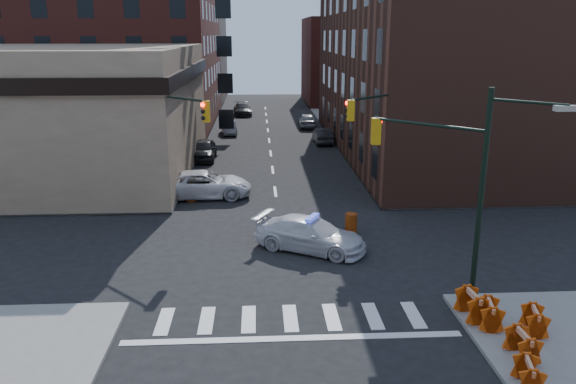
{
  "coord_description": "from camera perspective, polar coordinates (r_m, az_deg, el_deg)",
  "views": [
    {
      "loc": [
        -1.08,
        -24.97,
        9.9
      ],
      "look_at": [
        0.4,
        2.13,
        2.2
      ],
      "focal_mm": 35.0,
      "sensor_mm": 36.0,
      "label": 1
    }
  ],
  "objects": [
    {
      "name": "sidewalk_nw",
      "position": [
        62.52,
        -23.72,
        5.47
      ],
      "size": [
        34.0,
        54.5,
        0.15
      ],
      "primitive_type": "cube",
      "color": "gray",
      "rests_on": "ground"
    },
    {
      "name": "filler_nw",
      "position": [
        88.26,
        -13.27,
        14.2
      ],
      "size": [
        20.0,
        18.0,
        16.0
      ],
      "primitive_type": "cube",
      "color": "brown",
      "rests_on": "ground"
    },
    {
      "name": "barricade_nw_b",
      "position": [
        34.26,
        -18.76,
        -0.7
      ],
      "size": [
        1.38,
        0.81,
        0.98
      ],
      "primitive_type": null,
      "rotation": [
        0.0,
        0.0,
        -0.12
      ],
      "color": "red",
      "rests_on": "sidewalk_nw"
    },
    {
      "name": "apartment_block",
      "position": [
        67.3,
        -18.96,
        16.82
      ],
      "size": [
        25.0,
        25.0,
        24.0
      ],
      "primitive_type": "cube",
      "color": "maroon",
      "rests_on": "ground"
    },
    {
      "name": "barricade_se_a",
      "position": [
        20.88,
        19.78,
        -11.59
      ],
      "size": [
        0.84,
        1.32,
        0.92
      ],
      "primitive_type": null,
      "rotation": [
        0.0,
        0.0,
        1.38
      ],
      "color": "#C65B09",
      "rests_on": "sidewalk_se"
    },
    {
      "name": "parked_car_wnear",
      "position": [
        45.96,
        -8.6,
        4.27
      ],
      "size": [
        1.96,
        4.83,
        1.64
      ],
      "primitive_type": "imported",
      "rotation": [
        0.0,
        0.0,
        -0.0
      ],
      "color": "black",
      "rests_on": "ground"
    },
    {
      "name": "barricade_se_c",
      "position": [
        21.04,
        23.75,
        -11.89
      ],
      "size": [
        0.84,
        1.27,
        0.87
      ],
      "primitive_type": null,
      "rotation": [
        0.0,
        0.0,
        1.33
      ],
      "color": "#EC3E0B",
      "rests_on": "sidewalk_se"
    },
    {
      "name": "pedestrian_b",
      "position": [
        33.15,
        -16.77,
        -0.26
      ],
      "size": [
        0.98,
        0.8,
        1.89
      ],
      "primitive_type": "imported",
      "rotation": [
        0.0,
        0.0,
        0.09
      ],
      "color": "black",
      "rests_on": "sidewalk_nw"
    },
    {
      "name": "barrel_bank",
      "position": [
        34.64,
        -9.85,
        -0.06
      ],
      "size": [
        0.81,
        0.81,
        1.09
      ],
      "primitive_type": "cylinder",
      "rotation": [
        0.0,
        0.0,
        -0.41
      ],
      "color": "#CF3B09",
      "rests_on": "ground"
    },
    {
      "name": "barrel_road",
      "position": [
        28.74,
        6.43,
        -3.25
      ],
      "size": [
        0.8,
        0.8,
        1.09
      ],
      "primitive_type": "cylinder",
      "rotation": [
        0.0,
        0.0,
        -0.38
      ],
      "color": "#E94E0A",
      "rests_on": "ground"
    },
    {
      "name": "pedestrian_a",
      "position": [
        33.82,
        -19.27,
        -0.09
      ],
      "size": [
        0.72,
        0.48,
        1.96
      ],
      "primitive_type": "imported",
      "rotation": [
        0.0,
        0.0,
        0.01
      ],
      "color": "black",
      "rests_on": "sidewalk_nw"
    },
    {
      "name": "tree_ne_far",
      "position": [
        59.93,
        5.2,
        9.64
      ],
      "size": [
        3.0,
        3.0,
        4.85
      ],
      "color": "black",
      "rests_on": "sidewalk_ne"
    },
    {
      "name": "signal_pole_nw",
      "position": [
        31.18,
        -11.93,
        5.22
      ],
      "size": [
        3.58,
        3.67,
        8.0
      ],
      "rotation": [
        0.0,
        0.0,
        -0.79
      ],
      "color": "black",
      "rests_on": "sidewalk_nw"
    },
    {
      "name": "signal_pole_se",
      "position": [
        21.37,
        16.43,
        0.86
      ],
      "size": [
        5.4,
        5.27,
        8.0
      ],
      "rotation": [
        0.0,
        0.0,
        2.36
      ],
      "color": "black",
      "rests_on": "sidewalk_se"
    },
    {
      "name": "parked_car_wfar",
      "position": [
        57.51,
        -6.02,
        6.49
      ],
      "size": [
        1.85,
        4.02,
        1.28
      ],
      "primitive_type": "imported",
      "rotation": [
        0.0,
        0.0,
        0.13
      ],
      "color": "gray",
      "rests_on": "ground"
    },
    {
      "name": "tree_ne_near",
      "position": [
        52.08,
        6.46,
        8.67
      ],
      "size": [
        3.0,
        3.0,
        4.85
      ],
      "color": "black",
      "rests_on": "sidewalk_ne"
    },
    {
      "name": "pedestrian_c",
      "position": [
        34.08,
        -22.02,
        -0.45
      ],
      "size": [
        0.95,
        1.07,
        1.73
      ],
      "primitive_type": "imported",
      "rotation": [
        0.0,
        0.0,
        0.92
      ],
      "color": "#1D242C",
      "rests_on": "sidewalk_nw"
    },
    {
      "name": "barricade_se_b",
      "position": [
        21.21,
        18.21,
        -10.87
      ],
      "size": [
        0.78,
        1.39,
        1.0
      ],
      "primitive_type": null,
      "rotation": [
        0.0,
        0.0,
        1.65
      ],
      "color": "#DE5C0A",
      "rests_on": "sidewalk_se"
    },
    {
      "name": "pickup",
      "position": [
        35.34,
        -8.54,
        0.78
      ],
      "size": [
        6.06,
        3.0,
        1.65
      ],
      "primitive_type": "imported",
      "rotation": [
        0.0,
        0.0,
        1.62
      ],
      "color": "silver",
      "rests_on": "ground"
    },
    {
      "name": "barricade_se_d",
      "position": [
        19.38,
        22.71,
        -14.17
      ],
      "size": [
        0.63,
        1.22,
        0.91
      ],
      "primitive_type": null,
      "rotation": [
        0.0,
        0.0,
        1.59
      ],
      "color": "#D25E09",
      "rests_on": "sidewalk_se"
    },
    {
      "name": "commercial_row_ne",
      "position": [
        49.59,
        13.68,
        12.05
      ],
      "size": [
        14.0,
        34.0,
        14.0
      ],
      "primitive_type": "cube",
      "color": "#502B20",
      "rests_on": "ground"
    },
    {
      "name": "parked_car_enear",
      "position": [
        52.47,
        3.53,
        5.71
      ],
      "size": [
        1.55,
        4.28,
        1.4
      ],
      "primitive_type": "imported",
      "rotation": [
        0.0,
        0.0,
        3.16
      ],
      "color": "black",
      "rests_on": "ground"
    },
    {
      "name": "signal_pole_ne",
      "position": [
        31.59,
        9.61,
        5.48
      ],
      "size": [
        3.67,
        3.58,
        8.0
      ],
      "rotation": [
        0.0,
        0.0,
        -2.36
      ],
      "color": "black",
      "rests_on": "sidewalk_ne"
    },
    {
      "name": "ground",
      "position": [
        26.88,
        -0.61,
        -5.77
      ],
      "size": [
        140.0,
        140.0,
        0.0
      ],
      "primitive_type": "plane",
      "color": "black",
      "rests_on": "ground"
    },
    {
      "name": "sidewalk_ne",
      "position": [
        63.3,
        19.39,
        6.02
      ],
      "size": [
        34.0,
        54.5,
        0.15
      ],
      "primitive_type": "cube",
      "color": "gray",
      "rests_on": "ground"
    },
    {
      "name": "bank_building",
      "position": [
        44.75,
        -24.16,
        7.54
      ],
      "size": [
        22.0,
        22.0,
        9.0
      ],
      "primitive_type": "cube",
      "color": "#9B8165",
      "rests_on": "ground"
    },
    {
      "name": "barricade_nw_a",
      "position": [
        33.45,
        -16.46,
        -0.92
      ],
      "size": [
        1.38,
        0.87,
        0.96
      ],
      "primitive_type": null,
      "rotation": [
        0.0,
        0.0,
        -0.19
      ],
      "color": "#BF4509",
      "rests_on": "sidewalk_nw"
    },
    {
      "name": "police_car",
      "position": [
        26.49,
        2.27,
        -4.32
      ],
      "size": [
        5.74,
        4.43,
        1.55
      ],
      "primitive_type": "imported",
      "rotation": [
        0.0,
        0.0,
        1.08
      ],
      "color": "silver",
      "rests_on": "ground"
    },
    {
      "name": "parked_car_wdeep",
      "position": [
        71.09,
        -4.64,
        8.38
      ],
      "size": [
        2.54,
        5.23,
        1.47
      ],
      "primitive_type": "imported",
      "rotation": [
        0.0,
        0.0,
        0.1
      ],
      "color": "black",
      "rests_on": "ground"
    },
    {
      "name": "barricade_se_e",
      "position": [
        18.04,
        23.22,
        -16.72
      ],
      "size": [
        0.81,
        1.23,
        0.85
      ],
      "primitive_type": null,
      "rotation": [
        0.0,
        0.0,
        1.34
      ],
      "color": "#C14609",
      "rests_on": "sidewalk_se"
    },
    {
      "name": "parked_car_efar",
      "position": [
        61.55,
        1.97,
        7.31
      ],
      "size": [
        2.06,
        4.65,
        1.55
      ],
      "primitive_type": "imported",
      "rotation": [
        0.0,
        0.0,
        3.09
      ],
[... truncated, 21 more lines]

